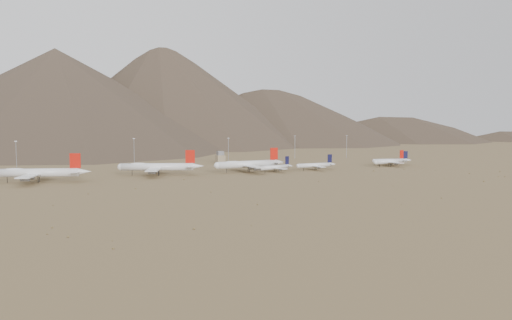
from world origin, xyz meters
name	(u,v)px	position (x,y,z in m)	size (l,w,h in m)	color
ground	(240,177)	(0.00, 0.00, 0.00)	(3000.00, 3000.00, 0.00)	olive
mountain_ridge	(90,74)	(0.00, 900.00, 150.00)	(4400.00, 1000.00, 300.00)	brown
widebody_west	(37,173)	(-138.50, 31.37, 6.91)	(64.84, 51.66, 20.05)	silver
widebody_centre	(158,167)	(-52.71, 39.11, 6.81)	(62.90, 50.41, 19.74)	silver
widebody_east	(248,164)	(20.90, 32.09, 6.70)	(65.48, 50.34, 19.44)	silver
narrowbody_a	(276,167)	(42.06, 23.45, 4.02)	(36.51, 27.05, 12.38)	silver
narrowbody_b	(316,165)	(80.86, 23.06, 4.24)	(39.62, 28.29, 13.07)	silver
narrowbody_c	(390,161)	(161.30, 23.02, 4.72)	(43.87, 31.93, 14.55)	silver
narrowbody_d	(391,161)	(170.85, 32.47, 4.26)	(38.91, 28.75, 13.13)	silver
control_tower	(220,158)	(30.00, 120.00, 5.32)	(8.00, 8.00, 12.00)	gray
mast_far_west	(16,155)	(-152.29, 116.87, 14.20)	(2.00, 0.60, 25.70)	gray
mast_west	(134,150)	(-51.54, 135.35, 14.20)	(2.00, 0.60, 25.70)	gray
mast_centre	(228,150)	(32.62, 104.81, 14.20)	(2.00, 0.60, 25.70)	gray
mast_east	(295,146)	(124.17, 136.76, 14.20)	(2.00, 0.60, 25.70)	gray
mast_far_east	(347,145)	(183.45, 123.36, 14.20)	(2.00, 0.60, 25.70)	gray
desert_scrub	(326,186)	(30.73, -70.64, 0.29)	(413.28, 177.72, 0.80)	olive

